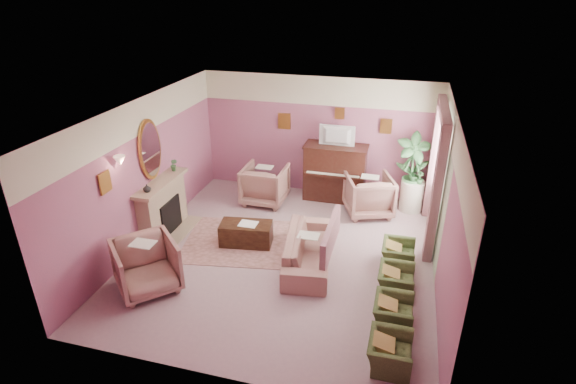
% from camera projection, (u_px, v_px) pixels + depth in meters
% --- Properties ---
extents(floor, '(5.50, 6.00, 0.01)m').
position_uv_depth(floor, '(284.00, 255.00, 8.52)').
color(floor, gray).
rests_on(floor, ground).
extents(ceiling, '(5.50, 6.00, 0.01)m').
position_uv_depth(ceiling, '(283.00, 111.00, 7.32)').
color(ceiling, white).
rests_on(ceiling, wall_back).
extents(wall_back, '(5.50, 0.02, 2.80)m').
position_uv_depth(wall_back, '(318.00, 136.00, 10.54)').
color(wall_back, '#844E6D').
rests_on(wall_back, floor).
extents(wall_front, '(5.50, 0.02, 2.80)m').
position_uv_depth(wall_front, '(215.00, 291.00, 5.30)').
color(wall_front, '#844E6D').
rests_on(wall_front, floor).
extents(wall_left, '(0.02, 6.00, 2.80)m').
position_uv_depth(wall_left, '(145.00, 173.00, 8.56)').
color(wall_left, '#844E6D').
rests_on(wall_left, floor).
extents(wall_right, '(0.02, 6.00, 2.80)m').
position_uv_depth(wall_right, '(447.00, 207.00, 7.28)').
color(wall_right, '#844E6D').
rests_on(wall_right, floor).
extents(picture_rail_band, '(5.50, 0.01, 0.65)m').
position_uv_depth(picture_rail_band, '(319.00, 91.00, 10.07)').
color(picture_rail_band, beige).
rests_on(picture_rail_band, wall_back).
extents(stripe_panel, '(0.01, 3.00, 2.15)m').
position_uv_depth(stripe_panel, '(440.00, 192.00, 8.55)').
color(stripe_panel, '#ACBE98').
rests_on(stripe_panel, wall_right).
extents(fireplace_surround, '(0.30, 1.40, 1.10)m').
position_uv_depth(fireplace_surround, '(163.00, 208.00, 9.07)').
color(fireplace_surround, tan).
rests_on(fireplace_surround, floor).
extents(fireplace_inset, '(0.18, 0.72, 0.68)m').
position_uv_depth(fireplace_inset, '(168.00, 216.00, 9.11)').
color(fireplace_inset, black).
rests_on(fireplace_inset, floor).
extents(fire_ember, '(0.06, 0.54, 0.10)m').
position_uv_depth(fire_ember, '(171.00, 224.00, 9.17)').
color(fire_ember, '#E83F0E').
rests_on(fire_ember, floor).
extents(mantel_shelf, '(0.40, 1.55, 0.07)m').
position_uv_depth(mantel_shelf, '(161.00, 183.00, 8.81)').
color(mantel_shelf, tan).
rests_on(mantel_shelf, fireplace_surround).
extents(hearth, '(0.55, 1.50, 0.02)m').
position_uv_depth(hearth, '(175.00, 233.00, 9.25)').
color(hearth, tan).
rests_on(hearth, floor).
extents(mirror_frame, '(0.04, 0.72, 1.20)m').
position_uv_depth(mirror_frame, '(150.00, 150.00, 8.56)').
color(mirror_frame, '#B67E34').
rests_on(mirror_frame, wall_left).
extents(mirror_glass, '(0.01, 0.60, 1.06)m').
position_uv_depth(mirror_glass, '(151.00, 150.00, 8.55)').
color(mirror_glass, silver).
rests_on(mirror_glass, wall_left).
extents(sconce_shade, '(0.20, 0.20, 0.16)m').
position_uv_depth(sconce_shade, '(120.00, 161.00, 7.54)').
color(sconce_shade, '#DEA58B').
rests_on(sconce_shade, wall_left).
extents(piano, '(1.40, 0.60, 1.30)m').
position_uv_depth(piano, '(335.00, 173.00, 10.46)').
color(piano, '#371812').
rests_on(piano, floor).
extents(piano_keyshelf, '(1.30, 0.12, 0.06)m').
position_uv_depth(piano_keyshelf, '(332.00, 176.00, 10.13)').
color(piano_keyshelf, '#371812').
rests_on(piano_keyshelf, piano).
extents(piano_keys, '(1.20, 0.08, 0.02)m').
position_uv_depth(piano_keys, '(333.00, 174.00, 10.11)').
color(piano_keys, silver).
rests_on(piano_keys, piano).
extents(piano_top, '(1.45, 0.65, 0.04)m').
position_uv_depth(piano_top, '(336.00, 146.00, 10.18)').
color(piano_top, '#371812').
rests_on(piano_top, piano).
extents(television, '(0.80, 0.12, 0.48)m').
position_uv_depth(television, '(336.00, 135.00, 10.01)').
color(television, black).
rests_on(television, piano).
extents(print_back_left, '(0.30, 0.03, 0.38)m').
position_uv_depth(print_back_left, '(284.00, 121.00, 10.55)').
color(print_back_left, '#B67E34').
rests_on(print_back_left, wall_back).
extents(print_back_right, '(0.26, 0.03, 0.34)m').
position_uv_depth(print_back_right, '(386.00, 126.00, 9.98)').
color(print_back_right, '#B67E34').
rests_on(print_back_right, wall_back).
extents(print_back_mid, '(0.22, 0.03, 0.26)m').
position_uv_depth(print_back_mid, '(340.00, 113.00, 10.13)').
color(print_back_mid, '#B67E34').
rests_on(print_back_mid, wall_back).
extents(print_left_wall, '(0.03, 0.28, 0.36)m').
position_uv_depth(print_left_wall, '(105.00, 182.00, 7.37)').
color(print_left_wall, '#B67E34').
rests_on(print_left_wall, wall_left).
extents(window_blind, '(0.03, 1.40, 1.80)m').
position_uv_depth(window_blind, '(442.00, 156.00, 8.51)').
color(window_blind, silver).
rests_on(window_blind, wall_right).
extents(curtain_left, '(0.16, 0.34, 2.60)m').
position_uv_depth(curtain_left, '(436.00, 195.00, 7.90)').
color(curtain_left, '#905A64').
rests_on(curtain_left, floor).
extents(curtain_right, '(0.16, 0.34, 2.60)m').
position_uv_depth(curtain_right, '(434.00, 159.00, 9.51)').
color(curtain_right, '#905A64').
rests_on(curtain_right, floor).
extents(pelmet, '(0.16, 2.20, 0.16)m').
position_uv_depth(pelmet, '(444.00, 112.00, 8.16)').
color(pelmet, '#905A64').
rests_on(pelmet, wall_right).
extents(mantel_plant, '(0.16, 0.16, 0.28)m').
position_uv_depth(mantel_plant, '(174.00, 165.00, 9.22)').
color(mantel_plant, '#3B743E').
rests_on(mantel_plant, mantel_shelf).
extents(mantel_vase, '(0.16, 0.16, 0.16)m').
position_uv_depth(mantel_vase, '(147.00, 188.00, 8.33)').
color(mantel_vase, beige).
rests_on(mantel_vase, mantel_shelf).
extents(area_rug, '(2.76, 2.18, 0.01)m').
position_uv_depth(area_rug, '(249.00, 242.00, 8.95)').
color(area_rug, '#9E6A65').
rests_on(area_rug, floor).
extents(coffee_table, '(1.06, 0.64, 0.45)m').
position_uv_depth(coffee_table, '(246.00, 234.00, 8.80)').
color(coffee_table, black).
rests_on(coffee_table, floor).
extents(table_paper, '(0.35, 0.28, 0.01)m').
position_uv_depth(table_paper, '(248.00, 224.00, 8.69)').
color(table_paper, white).
rests_on(table_paper, coffee_table).
extents(sofa, '(0.67, 2.01, 0.81)m').
position_uv_depth(sofa, '(308.00, 244.00, 8.13)').
color(sofa, '#A27367').
rests_on(sofa, floor).
extents(sofa_throw, '(0.10, 1.52, 0.56)m').
position_uv_depth(sofa_throw, '(331.00, 237.00, 7.96)').
color(sofa_throw, '#905A64').
rests_on(sofa_throw, sofa).
extents(floral_armchair_left, '(0.95, 0.95, 0.99)m').
position_uv_depth(floral_armchair_left, '(265.00, 183.00, 10.35)').
color(floral_armchair_left, '#A27367').
rests_on(floral_armchair_left, floor).
extents(floral_armchair_right, '(0.95, 0.95, 0.99)m').
position_uv_depth(floral_armchair_right, '(369.00, 193.00, 9.84)').
color(floral_armchair_right, '#A27367').
rests_on(floral_armchair_right, floor).
extents(floral_armchair_front, '(0.95, 0.95, 0.99)m').
position_uv_depth(floral_armchair_front, '(146.00, 264.00, 7.40)').
color(floral_armchair_front, '#A27367').
rests_on(floral_armchair_front, floor).
extents(olive_chair_a, '(0.47, 0.67, 0.58)m').
position_uv_depth(olive_chair_a, '(390.00, 348.00, 5.98)').
color(olive_chair_a, '#435529').
rests_on(olive_chair_a, floor).
extents(olive_chair_b, '(0.47, 0.67, 0.58)m').
position_uv_depth(olive_chair_b, '(394.00, 309.00, 6.70)').
color(olive_chair_b, '#435529').
rests_on(olive_chair_b, floor).
extents(olive_chair_c, '(0.47, 0.67, 0.58)m').
position_uv_depth(olive_chair_c, '(396.00, 277.00, 7.41)').
color(olive_chair_c, '#435529').
rests_on(olive_chair_c, floor).
extents(olive_chair_d, '(0.47, 0.67, 0.58)m').
position_uv_depth(olive_chair_d, '(398.00, 251.00, 8.13)').
color(olive_chair_d, '#435529').
rests_on(olive_chair_d, floor).
extents(side_table, '(0.52, 0.52, 0.70)m').
position_uv_depth(side_table, '(412.00, 196.00, 10.06)').
color(side_table, silver).
rests_on(side_table, floor).
extents(side_plant_big, '(0.30, 0.30, 0.34)m').
position_uv_depth(side_plant_big, '(414.00, 174.00, 9.84)').
color(side_plant_big, '#3B743E').
rests_on(side_plant_big, side_table).
extents(side_plant_small, '(0.16, 0.16, 0.28)m').
position_uv_depth(side_plant_small, '(420.00, 178.00, 9.74)').
color(side_plant_small, '#3B743E').
rests_on(side_plant_small, side_table).
extents(palm_pot, '(0.34, 0.34, 0.34)m').
position_uv_depth(palm_pot, '(408.00, 202.00, 10.19)').
color(palm_pot, '#98593D').
rests_on(palm_pot, floor).
extents(palm_plant, '(0.76, 0.76, 1.44)m').
position_uv_depth(palm_plant, '(412.00, 165.00, 9.81)').
color(palm_plant, '#3B743E').
rests_on(palm_plant, palm_pot).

